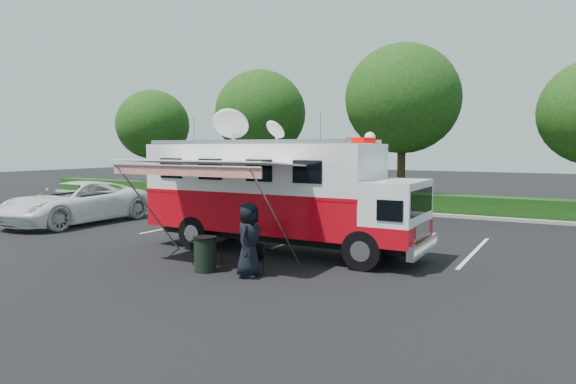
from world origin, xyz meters
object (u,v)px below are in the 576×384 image
folding_table (207,242)px  white_suv (76,223)px  command_truck (278,193)px  trash_bin (205,254)px

folding_table → white_suv: bearing=160.8°
command_truck → folding_table: size_ratio=9.85×
white_suv → folding_table: (10.15, -3.54, 0.66)m
command_truck → trash_bin: 3.63m
command_truck → trash_bin: size_ratio=9.66×
command_truck → trash_bin: bearing=-96.2°
white_suv → folding_table: white_suv is taller
white_suv → trash_bin: size_ratio=6.94×
white_suv → trash_bin: 11.43m
white_suv → folding_table: 10.77m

